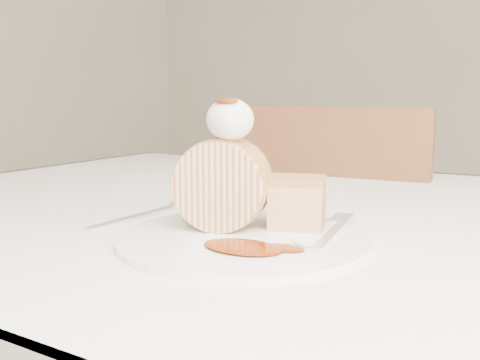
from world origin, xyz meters
The scene contains 10 objects.
table centered at (0.00, 0.20, 0.66)m, with size 1.40×0.90×0.75m.
chair_far centered at (-0.17, 0.61, 0.50)m, with size 0.46×0.46×0.88m.
plate centered at (-0.03, 0.02, 0.75)m, with size 0.26×0.26×0.01m, color white.
roulade_slice centered at (-0.07, 0.04, 0.80)m, with size 0.10×0.10×0.05m, color #CDB88F.
cake_chunk centered at (0.00, 0.08, 0.78)m, with size 0.06×0.05×0.05m, color tan.
whipped_cream centered at (-0.06, 0.03, 0.88)m, with size 0.05×0.05×0.04m, color silver.
caramel_drizzle centered at (-0.05, 0.02, 0.90)m, with size 0.03×0.02×0.01m, color #6A2004.
caramel_pool centered at (-0.01, -0.02, 0.76)m, with size 0.08×0.05×0.00m, color #6A2004, non-canonical shape.
fork centered at (0.05, 0.06, 0.76)m, with size 0.02×0.15×0.00m, color silver.
spoon centered at (-0.20, 0.04, 0.75)m, with size 0.03×0.18×0.00m, color silver.
Camera 1 is at (0.24, -0.44, 0.90)m, focal length 40.00 mm.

